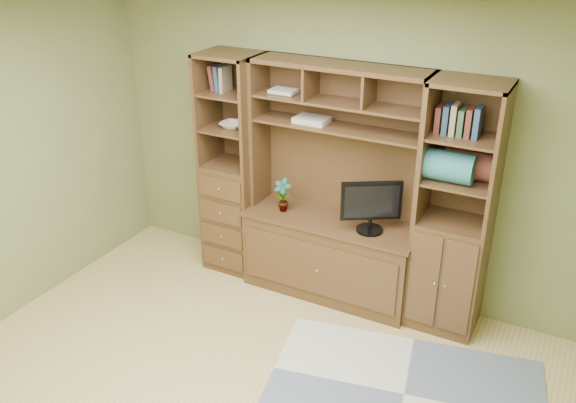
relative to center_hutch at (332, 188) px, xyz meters
The scene contains 11 objects.
room 1.76m from the center_hutch, 90.28° to the right, with size 4.60×4.10×2.64m.
center_hutch is the anchor object (origin of this frame).
left_tower 1.00m from the center_hutch, behind, with size 0.50×0.45×2.05m, color #4A301A.
right_tower 1.03m from the center_hutch, ahead, with size 0.55×0.45×2.05m, color #4A301A.
rug 1.73m from the center_hutch, 42.95° to the right, with size 1.94×1.30×0.01m, color #979C9C.
monitor 0.37m from the center_hutch, ahead, with size 0.50×0.22×0.61m, color black.
orchid 0.47m from the center_hutch, behind, with size 0.16×0.11×0.30m, color #9C5735.
magazines 0.59m from the center_hutch, 159.17° to the left, with size 0.28×0.20×0.04m, color #B6AB9B.
bowl 1.06m from the center_hutch, behind, with size 0.21×0.21×0.05m, color white.
blanket_teal 1.01m from the center_hutch, ahead, with size 0.40×0.23×0.23m, color #2D7177.
blanket_red 1.14m from the center_hutch, ahead, with size 0.39×0.21×0.21m, color brown.
Camera 1 is at (1.85, -2.54, 3.11)m, focal length 38.00 mm.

